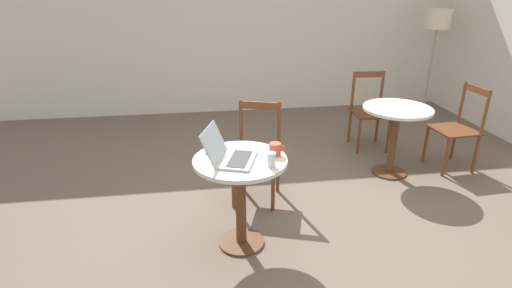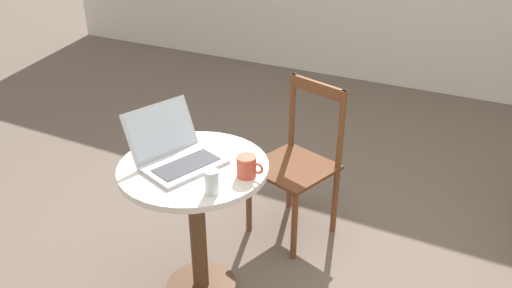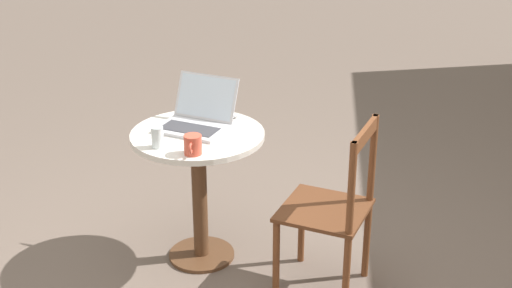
{
  "view_description": "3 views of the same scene",
  "coord_description": "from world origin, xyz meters",
  "px_view_note": "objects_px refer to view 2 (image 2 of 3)",
  "views": [
    {
      "loc": [
        -0.77,
        -2.96,
        2.0
      ],
      "look_at": [
        -0.3,
        0.27,
        0.63
      ],
      "focal_mm": 28.0,
      "sensor_mm": 36.0,
      "label": 1
    },
    {
      "loc": [
        0.69,
        -1.94,
        1.91
      ],
      "look_at": [
        -0.43,
        0.2,
        0.65
      ],
      "focal_mm": 35.0,
      "sensor_mm": 36.0,
      "label": 2
    },
    {
      "loc": [
        2.9,
        0.35,
        2.19
      ],
      "look_at": [
        -0.44,
        0.02,
        0.73
      ],
      "focal_mm": 50.0,
      "sensor_mm": 36.0,
      "label": 3
    }
  ],
  "objects_px": {
    "mouse": "(171,139)",
    "drinking_glass": "(212,182)",
    "chair_near_back": "(298,163)",
    "mug": "(247,166)",
    "laptop": "(176,153)",
    "cafe_table_near": "(196,197)"
  },
  "relations": [
    {
      "from": "mouse",
      "to": "drinking_glass",
      "type": "height_order",
      "value": "drinking_glass"
    },
    {
      "from": "chair_near_back",
      "to": "mug",
      "type": "height_order",
      "value": "chair_near_back"
    },
    {
      "from": "laptop",
      "to": "drinking_glass",
      "type": "relative_size",
      "value": 4.13
    },
    {
      "from": "cafe_table_near",
      "to": "drinking_glass",
      "type": "xyz_separation_m",
      "value": [
        0.21,
        -0.16,
        0.24
      ]
    },
    {
      "from": "cafe_table_near",
      "to": "mouse",
      "type": "xyz_separation_m",
      "value": [
        -0.23,
        0.14,
        0.2
      ]
    },
    {
      "from": "cafe_table_near",
      "to": "mug",
      "type": "bearing_deg",
      "value": 5.46
    },
    {
      "from": "cafe_table_near",
      "to": "chair_near_back",
      "type": "xyz_separation_m",
      "value": [
        0.24,
        0.72,
        -0.11
      ]
    },
    {
      "from": "mouse",
      "to": "laptop",
      "type": "bearing_deg",
      "value": -46.55
    },
    {
      "from": "cafe_table_near",
      "to": "laptop",
      "type": "bearing_deg",
      "value": -167.57
    },
    {
      "from": "cafe_table_near",
      "to": "chair_near_back",
      "type": "relative_size",
      "value": 0.81
    },
    {
      "from": "laptop",
      "to": "drinking_glass",
      "type": "xyz_separation_m",
      "value": [
        0.29,
        -0.15,
        0.0
      ]
    },
    {
      "from": "drinking_glass",
      "to": "laptop",
      "type": "bearing_deg",
      "value": 152.97
    },
    {
      "from": "cafe_table_near",
      "to": "laptop",
      "type": "relative_size",
      "value": 1.69
    },
    {
      "from": "laptop",
      "to": "mouse",
      "type": "distance_m",
      "value": 0.22
    },
    {
      "from": "laptop",
      "to": "drinking_glass",
      "type": "distance_m",
      "value": 0.32
    },
    {
      "from": "mug",
      "to": "drinking_glass",
      "type": "height_order",
      "value": "drinking_glass"
    },
    {
      "from": "chair_near_back",
      "to": "mug",
      "type": "bearing_deg",
      "value": -87.11
    },
    {
      "from": "laptop",
      "to": "cafe_table_near",
      "type": "bearing_deg",
      "value": 12.43
    },
    {
      "from": "mouse",
      "to": "drinking_glass",
      "type": "bearing_deg",
      "value": -34.84
    },
    {
      "from": "drinking_glass",
      "to": "cafe_table_near",
      "type": "bearing_deg",
      "value": 141.58
    },
    {
      "from": "cafe_table_near",
      "to": "mouse",
      "type": "distance_m",
      "value": 0.33
    },
    {
      "from": "mouse",
      "to": "mug",
      "type": "distance_m",
      "value": 0.51
    }
  ]
}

